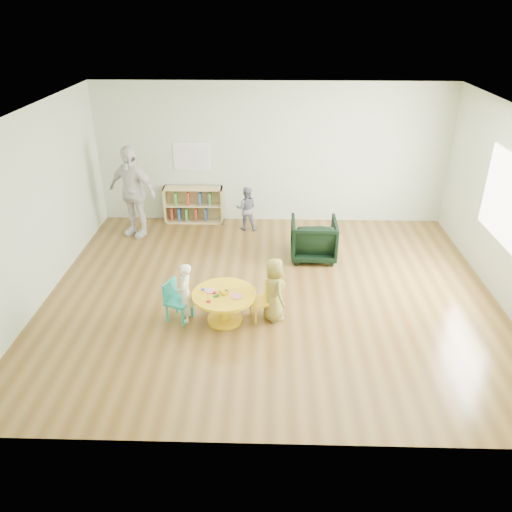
# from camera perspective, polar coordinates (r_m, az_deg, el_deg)

# --- Properties ---
(room) EXTENTS (7.10, 7.00, 2.80)m
(room) POSITION_cam_1_polar(r_m,az_deg,el_deg) (7.11, 2.00, 8.79)
(room) COLOR brown
(room) RESTS_ON ground
(activity_table) EXTENTS (0.91, 0.91, 0.50)m
(activity_table) POSITION_cam_1_polar(r_m,az_deg,el_deg) (7.13, -3.63, -5.25)
(activity_table) COLOR yellow
(activity_table) RESTS_ON ground
(kid_chair_left) EXTENTS (0.43, 0.43, 0.61)m
(kid_chair_left) POSITION_cam_1_polar(r_m,az_deg,el_deg) (7.25, -9.11, -4.91)
(kid_chair_left) COLOR teal
(kid_chair_left) RESTS_ON ground
(kid_chair_right) EXTENTS (0.38, 0.38, 0.56)m
(kid_chair_right) POSITION_cam_1_polar(r_m,az_deg,el_deg) (7.21, 0.88, -4.99)
(kid_chair_right) COLOR yellow
(kid_chair_right) RESTS_ON ground
(bookshelf) EXTENTS (1.20, 0.30, 0.75)m
(bookshelf) POSITION_cam_1_polar(r_m,az_deg,el_deg) (10.44, -7.19, 5.84)
(bookshelf) COLOR tan
(bookshelf) RESTS_ON ground
(alphabet_poster) EXTENTS (0.74, 0.01, 0.54)m
(alphabet_poster) POSITION_cam_1_polar(r_m,az_deg,el_deg) (10.24, -7.33, 11.23)
(alphabet_poster) COLOR white
(alphabet_poster) RESTS_ON ground
(armchair) EXTENTS (0.79, 0.82, 0.73)m
(armchair) POSITION_cam_1_polar(r_m,az_deg,el_deg) (8.89, 6.60, 1.95)
(armchair) COLOR black
(armchair) RESTS_ON ground
(child_left) EXTENTS (0.22, 0.33, 0.90)m
(child_left) POSITION_cam_1_polar(r_m,az_deg,el_deg) (7.14, -8.10, -4.20)
(child_left) COLOR white
(child_left) RESTS_ON ground
(child_right) EXTENTS (0.46, 0.55, 0.96)m
(child_right) POSITION_cam_1_polar(r_m,az_deg,el_deg) (7.09, 2.08, -3.86)
(child_right) COLOR yellow
(child_right) RESTS_ON ground
(toddler) EXTENTS (0.45, 0.37, 0.89)m
(toddler) POSITION_cam_1_polar(r_m,az_deg,el_deg) (9.95, -1.09, 5.45)
(toddler) COLOR #161C39
(toddler) RESTS_ON ground
(adult_caretaker) EXTENTS (1.12, 0.81, 1.77)m
(adult_caretaker) POSITION_cam_1_polar(r_m,az_deg,el_deg) (9.85, -13.98, 7.15)
(adult_caretaker) COLOR silver
(adult_caretaker) RESTS_ON ground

